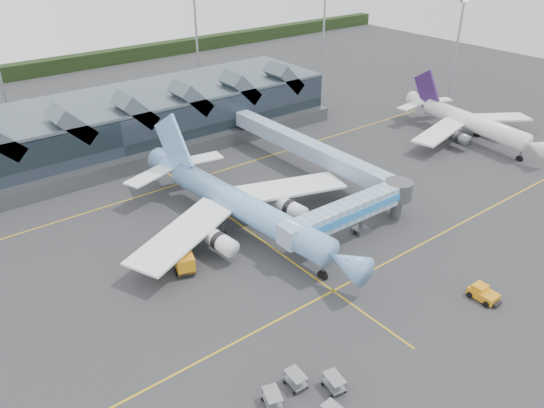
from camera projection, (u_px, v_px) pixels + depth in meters
ground at (290, 260)px, 67.85m from camera, size 260.00×260.00×0.00m
taxi_stripes at (245, 228)px, 74.77m from camera, size 120.00×60.00×0.01m
tree_line_far at (31, 70)px, 143.02m from camera, size 260.00×4.00×4.00m
terminal at (102, 129)px, 95.55m from camera, size 90.00×22.25×12.52m
light_masts at (183, 51)px, 116.60m from camera, size 132.40×42.56×22.45m
main_airliner at (240, 205)px, 72.54m from camera, size 36.49×42.15×13.53m
regional_jet at (469, 122)px, 102.66m from camera, size 30.00×32.96×11.31m
jet_bridge at (358, 208)px, 71.19m from camera, size 23.02×3.97×5.82m
fuel_truck at (179, 249)px, 67.06m from camera, size 4.42×8.75×2.94m
pushback_tug at (483, 293)px, 60.76m from camera, size 2.32×3.65×1.60m
baggage_carts at (309, 393)px, 47.97m from camera, size 7.63×7.31×1.52m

